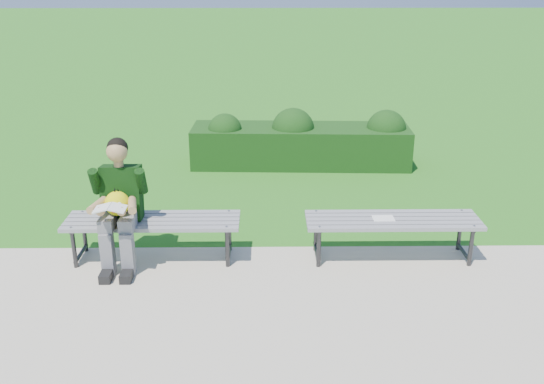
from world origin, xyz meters
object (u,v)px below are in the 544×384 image
at_px(hedge, 303,141).
at_px(seated_boy, 119,201).
at_px(bench_right, 393,223).
at_px(bench_left, 153,224).
at_px(paper_sheet, 383,218).

height_order(hedge, seated_boy, seated_boy).
relative_size(bench_right, seated_boy, 1.37).
bearing_deg(bench_right, seated_boy, -178.33).
bearing_deg(bench_right, bench_left, 179.67).
relative_size(bench_left, bench_right, 1.00).
xyz_separation_m(bench_right, seated_boy, (-2.79, -0.08, 0.30)).
bearing_deg(seated_boy, paper_sheet, 1.73).
height_order(bench_right, seated_boy, seated_boy).
xyz_separation_m(bench_left, paper_sheet, (2.39, -0.01, 0.06)).
relative_size(bench_left, seated_boy, 1.37).
xyz_separation_m(bench_left, seated_boy, (-0.30, -0.10, 0.30)).
distance_m(bench_right, seated_boy, 2.81).
height_order(bench_left, seated_boy, seated_boy).
distance_m(seated_boy, paper_sheet, 2.71).
xyz_separation_m(hedge, bench_left, (-1.76, -3.26, 0.04)).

